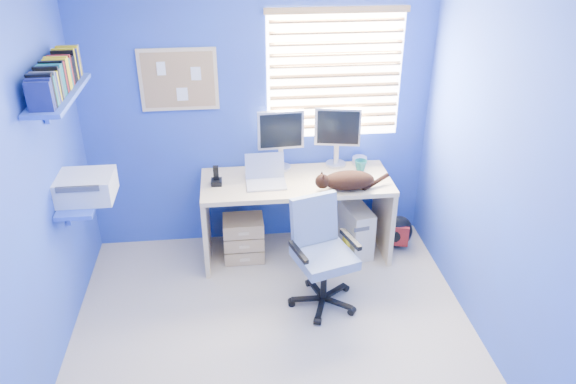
{
  "coord_description": "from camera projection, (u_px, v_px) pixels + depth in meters",
  "views": [
    {
      "loc": [
        -0.25,
        -2.99,
        2.88
      ],
      "look_at": [
        0.15,
        0.65,
        0.95
      ],
      "focal_mm": 35.0,
      "sensor_mm": 36.0,
      "label": 1
    }
  ],
  "objects": [
    {
      "name": "floor",
      "position": [
        277.0,
        353.0,
        3.99
      ],
      "size": [
        3.0,
        3.2,
        0.0
      ],
      "primitive_type": "cube",
      "color": "#C3B299",
      "rests_on": "ground"
    },
    {
      "name": "wall_back",
      "position": [
        259.0,
        111.0,
        4.82
      ],
      "size": [
        3.0,
        0.01,
        2.5
      ],
      "primitive_type": "cube",
      "color": "#3147A9",
      "rests_on": "ground"
    },
    {
      "name": "wall_left",
      "position": [
        19.0,
        213.0,
        3.26
      ],
      "size": [
        0.01,
        3.2,
        2.5
      ],
      "primitive_type": "cube",
      "color": "#3147A9",
      "rests_on": "ground"
    },
    {
      "name": "wall_right",
      "position": [
        511.0,
        187.0,
        3.56
      ],
      "size": [
        0.01,
        3.2,
        2.5
      ],
      "primitive_type": "cube",
      "color": "#3147A9",
      "rests_on": "ground"
    },
    {
      "name": "desk",
      "position": [
        296.0,
        217.0,
        4.95
      ],
      "size": [
        1.62,
        0.65,
        0.74
      ],
      "primitive_type": "cube",
      "color": "#C6B385",
      "rests_on": "floor"
    },
    {
      "name": "laptop",
      "position": [
        266.0,
        173.0,
        4.65
      ],
      "size": [
        0.33,
        0.27,
        0.22
      ],
      "primitive_type": "cube",
      "rotation": [
        0.0,
        0.0,
        0.02
      ],
      "color": "silver",
      "rests_on": "desk"
    },
    {
      "name": "monitor_left",
      "position": [
        281.0,
        140.0,
        4.86
      ],
      "size": [
        0.41,
        0.14,
        0.54
      ],
      "primitive_type": "cube",
      "rotation": [
        0.0,
        0.0,
        0.06
      ],
      "color": "silver",
      "rests_on": "desk"
    },
    {
      "name": "monitor_right",
      "position": [
        337.0,
        137.0,
        4.92
      ],
      "size": [
        0.42,
        0.19,
        0.54
      ],
      "primitive_type": "cube",
      "rotation": [
        0.0,
        0.0,
        -0.19
      ],
      "color": "silver",
      "rests_on": "desk"
    },
    {
      "name": "phone",
      "position": [
        216.0,
        175.0,
        4.67
      ],
      "size": [
        0.09,
        0.11,
        0.17
      ],
      "primitive_type": "cube",
      "rotation": [
        0.0,
        0.0,
        -0.02
      ],
      "color": "black",
      "rests_on": "desk"
    },
    {
      "name": "mug",
      "position": [
        361.0,
        166.0,
        4.92
      ],
      "size": [
        0.1,
        0.09,
        0.1
      ],
      "primitive_type": "imported",
      "color": "#125F5C",
      "rests_on": "desk"
    },
    {
      "name": "cd_spindle",
      "position": [
        360.0,
        161.0,
        5.05
      ],
      "size": [
        0.13,
        0.13,
        0.07
      ],
      "primitive_type": "cylinder",
      "color": "silver",
      "rests_on": "desk"
    },
    {
      "name": "cat",
      "position": [
        349.0,
        180.0,
        4.61
      ],
      "size": [
        0.44,
        0.25,
        0.15
      ],
      "primitive_type": "ellipsoid",
      "rotation": [
        0.0,
        0.0,
        0.08
      ],
      "color": "black",
      "rests_on": "desk"
    },
    {
      "name": "tower_pc",
      "position": [
        355.0,
        229.0,
        5.06
      ],
      "size": [
        0.27,
        0.47,
        0.45
      ],
      "primitive_type": "cube",
      "rotation": [
        0.0,
        0.0,
        0.19
      ],
      "color": "beige",
      "rests_on": "floor"
    },
    {
      "name": "drawer_boxes",
      "position": [
        244.0,
        238.0,
        4.96
      ],
      "size": [
        0.35,
        0.28,
        0.41
      ],
      "primitive_type": "cube",
      "color": "tan",
      "rests_on": "floor"
    },
    {
      "name": "yellow_book",
      "position": [
        344.0,
        252.0,
        4.92
      ],
      "size": [
        0.03,
        0.17,
        0.24
      ],
      "primitive_type": "cube",
      "color": "yellow",
      "rests_on": "floor"
    },
    {
      "name": "backpack",
      "position": [
        398.0,
        232.0,
        5.14
      ],
      "size": [
        0.32,
        0.28,
        0.32
      ],
      "primitive_type": "ellipsoid",
      "rotation": [
        0.0,
        0.0,
        -0.31
      ],
      "color": "black",
      "rests_on": "floor"
    },
    {
      "name": "office_chair",
      "position": [
        322.0,
        267.0,
        4.37
      ],
      "size": [
        0.63,
        0.63,
        0.87
      ],
      "color": "black",
      "rests_on": "floor"
    },
    {
      "name": "window_blinds",
      "position": [
        335.0,
        75.0,
        4.71
      ],
      "size": [
        1.15,
        0.05,
        1.1
      ],
      "color": "white",
      "rests_on": "ground"
    },
    {
      "name": "corkboard",
      "position": [
        179.0,
        80.0,
        4.6
      ],
      "size": [
        0.64,
        0.02,
        0.52
      ],
      "color": "#C6B385",
      "rests_on": "ground"
    },
    {
      "name": "wall_shelves",
      "position": [
        69.0,
        134.0,
        3.85
      ],
      "size": [
        0.42,
        0.9,
        1.05
      ],
      "color": "blue",
      "rests_on": "ground"
    }
  ]
}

